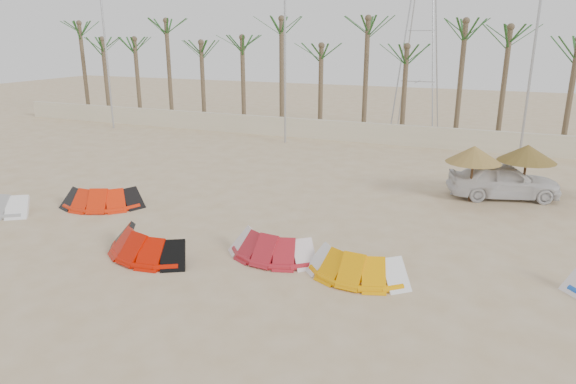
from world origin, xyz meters
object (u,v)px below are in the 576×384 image
at_px(kite_red_left, 107,196).
at_px(parasol_mid, 527,153).
at_px(kite_red_right, 275,243).
at_px(car, 503,180).
at_px(kite_orange, 359,262).
at_px(kite_red_mid, 151,241).
at_px(parasol_left, 474,154).
at_px(kite_grey, 4,198).

relative_size(kite_red_left, parasol_mid, 1.51).
relative_size(kite_red_right, parasol_mid, 1.28).
bearing_deg(car, kite_orange, 142.22).
bearing_deg(car, parasol_mid, -115.87).
height_order(kite_red_left, car, car).
bearing_deg(kite_red_mid, kite_red_right, 19.91).
distance_m(parasol_left, car, 2.06).
height_order(kite_red_mid, car, car).
bearing_deg(parasol_left, car, 39.92).
bearing_deg(kite_red_right, kite_grey, 179.58).
relative_size(kite_grey, kite_red_right, 1.21).
bearing_deg(kite_grey, car, 26.33).
height_order(kite_red_right, parasol_left, parasol_left).
height_order(kite_red_mid, kite_red_right, same).
relative_size(kite_orange, parasol_left, 1.30).
height_order(kite_red_mid, parasol_left, parasol_left).
height_order(kite_grey, kite_orange, same).
height_order(kite_orange, parasol_mid, parasol_mid).
bearing_deg(kite_red_right, car, 54.74).
bearing_deg(kite_grey, parasol_mid, 25.10).
height_order(kite_red_mid, kite_orange, same).
xyz_separation_m(kite_grey, parasol_mid, (19.36, 9.07, 1.63)).
relative_size(kite_red_left, kite_red_right, 1.18).
bearing_deg(kite_red_left, kite_red_right, -12.83).
distance_m(kite_orange, car, 10.34).
bearing_deg(parasol_left, kite_red_mid, -133.32).
xyz_separation_m(kite_red_right, parasol_left, (5.31, 8.24, 1.61)).
bearing_deg(kite_red_mid, kite_orange, 8.81).
relative_size(kite_red_right, parasol_left, 1.29).
distance_m(kite_red_mid, car, 14.81).
distance_m(kite_red_right, parasol_mid, 11.85).
relative_size(kite_red_right, kite_orange, 1.00).
bearing_deg(kite_grey, kite_orange, -1.65).
relative_size(kite_grey, car, 0.82).
relative_size(kite_red_mid, parasol_mid, 1.46).
xyz_separation_m(kite_orange, car, (3.76, 9.63, 0.35)).
distance_m(kite_grey, car, 20.75).
distance_m(kite_red_left, kite_red_mid, 5.68).
xyz_separation_m(kite_red_left, parasol_mid, (15.72, 7.25, 1.64)).
relative_size(kite_grey, parasol_mid, 1.55).
distance_m(kite_grey, kite_orange, 14.84).
xyz_separation_m(kite_red_right, car, (6.57, 9.29, 0.36)).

